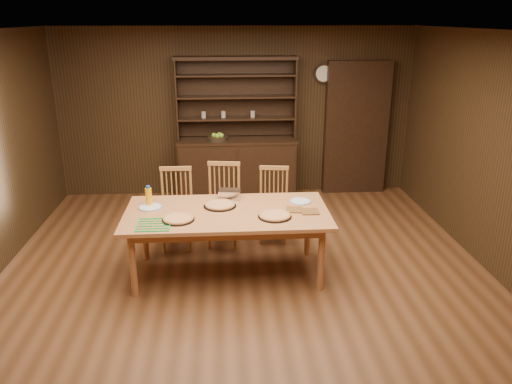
{
  "coord_description": "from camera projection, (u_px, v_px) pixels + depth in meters",
  "views": [
    {
      "loc": [
        -0.22,
        -4.78,
        2.73
      ],
      "look_at": [
        0.13,
        0.4,
        0.9
      ],
      "focal_mm": 35.0,
      "sensor_mm": 36.0,
      "label": 1
    }
  ],
  "objects": [
    {
      "name": "floor",
      "position": [
        246.0,
        282.0,
        5.42
      ],
      "size": [
        6.0,
        6.0,
        0.0
      ],
      "primitive_type": "plane",
      "color": "brown",
      "rests_on": "ground"
    },
    {
      "name": "room_shell",
      "position": [
        245.0,
        141.0,
        4.89
      ],
      "size": [
        6.0,
        6.0,
        6.0
      ],
      "color": "white",
      "rests_on": "floor"
    },
    {
      "name": "china_hutch",
      "position": [
        237.0,
        161.0,
        7.81
      ],
      "size": [
        1.84,
        0.52,
        2.17
      ],
      "color": "black",
      "rests_on": "floor"
    },
    {
      "name": "doorway",
      "position": [
        356.0,
        128.0,
        7.92
      ],
      "size": [
        1.0,
        0.18,
        2.1
      ],
      "primitive_type": "cube",
      "color": "black",
      "rests_on": "floor"
    },
    {
      "name": "wall_clock",
      "position": [
        323.0,
        73.0,
        7.65
      ],
      "size": [
        0.3,
        0.05,
        0.3
      ],
      "color": "black",
      "rests_on": "room_shell"
    },
    {
      "name": "dining_table",
      "position": [
        227.0,
        217.0,
        5.39
      ],
      "size": [
        2.19,
        1.1,
        0.75
      ],
      "color": "#B6753F",
      "rests_on": "floor"
    },
    {
      "name": "chair_left",
      "position": [
        177.0,
        205.0,
        6.14
      ],
      "size": [
        0.41,
        0.39,
        1.0
      ],
      "rotation": [
        0.0,
        0.0,
        -0.01
      ],
      "color": "#AE7A3B",
      "rests_on": "floor"
    },
    {
      "name": "chair_center",
      "position": [
        224.0,
        201.0,
        6.22
      ],
      "size": [
        0.48,
        0.46,
        1.04
      ],
      "rotation": [
        0.0,
        0.0,
        -0.13
      ],
      "color": "#AE7A3B",
      "rests_on": "floor"
    },
    {
      "name": "chair_right",
      "position": [
        273.0,
        202.0,
        6.34
      ],
      "size": [
        0.44,
        0.42,
        0.95
      ],
      "rotation": [
        0.0,
        0.0,
        -0.14
      ],
      "color": "#AE7A3B",
      "rests_on": "floor"
    },
    {
      "name": "pizza_left",
      "position": [
        178.0,
        219.0,
        5.12
      ],
      "size": [
        0.34,
        0.34,
        0.04
      ],
      "color": "black",
      "rests_on": "dining_table"
    },
    {
      "name": "pizza_right",
      "position": [
        275.0,
        215.0,
        5.2
      ],
      "size": [
        0.35,
        0.35,
        0.04
      ],
      "color": "black",
      "rests_on": "dining_table"
    },
    {
      "name": "pizza_center",
      "position": [
        220.0,
        205.0,
        5.49
      ],
      "size": [
        0.36,
        0.36,
        0.04
      ],
      "color": "black",
      "rests_on": "dining_table"
    },
    {
      "name": "cooling_rack",
      "position": [
        154.0,
        224.0,
        5.0
      ],
      "size": [
        0.4,
        0.4,
        0.01
      ],
      "primitive_type": null,
      "rotation": [
        0.0,
        0.0,
        0.29
      ],
      "color": "green",
      "rests_on": "dining_table"
    },
    {
      "name": "plate_left",
      "position": [
        150.0,
        207.0,
        5.45
      ],
      "size": [
        0.26,
        0.26,
        0.02
      ],
      "color": "silver",
      "rests_on": "dining_table"
    },
    {
      "name": "plate_right",
      "position": [
        300.0,
        201.0,
        5.63
      ],
      "size": [
        0.24,
        0.24,
        0.02
      ],
      "color": "silver",
      "rests_on": "dining_table"
    },
    {
      "name": "foil_dish",
      "position": [
        230.0,
        194.0,
        5.74
      ],
      "size": [
        0.26,
        0.2,
        0.1
      ],
      "primitive_type": "cube",
      "rotation": [
        0.0,
        0.0,
        -0.11
      ],
      "color": "white",
      "rests_on": "dining_table"
    },
    {
      "name": "juice_bottle",
      "position": [
        149.0,
        196.0,
        5.5
      ],
      "size": [
        0.07,
        0.07,
        0.23
      ],
      "color": "#F8A20D",
      "rests_on": "dining_table"
    },
    {
      "name": "pot_holder_a",
      "position": [
        310.0,
        211.0,
        5.34
      ],
      "size": [
        0.19,
        0.19,
        0.01
      ],
      "primitive_type": "cube",
      "rotation": [
        0.0,
        0.0,
        -0.03
      ],
      "color": "#AF1714",
      "rests_on": "dining_table"
    },
    {
      "name": "pot_holder_b",
      "position": [
        294.0,
        210.0,
        5.38
      ],
      "size": [
        0.2,
        0.2,
        0.01
      ],
      "primitive_type": "cube",
      "rotation": [
        0.0,
        0.0,
        -0.14
      ],
      "color": "#AF1714",
      "rests_on": "dining_table"
    },
    {
      "name": "fruit_bowl",
      "position": [
        218.0,
        138.0,
        7.6
      ],
      "size": [
        0.3,
        0.3,
        0.12
      ],
      "color": "black",
      "rests_on": "china_hutch"
    }
  ]
}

